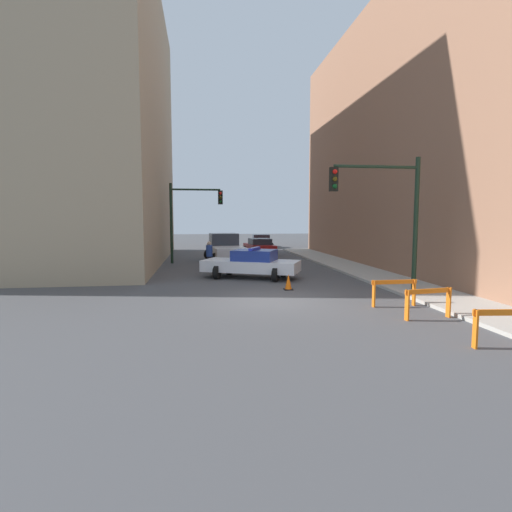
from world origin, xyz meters
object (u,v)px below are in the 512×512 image
Objects in this scene: police_car at (252,263)px; traffic_cone at (288,282)px; traffic_light_far at (188,211)px; parked_car_near at (259,246)px; barrier_mid at (428,298)px; traffic_light_near at (388,203)px; parked_car_mid at (261,241)px; pedestrian_crossing at (209,256)px; white_truck at (226,249)px; barrier_front at (507,322)px; barrier_back at (394,288)px.

police_car reaches higher than traffic_cone.
traffic_cone is (4.34, -10.59, -3.08)m from traffic_light_far.
barrier_mid is (1.85, -21.19, -0.06)m from parked_car_near.
parked_car_near is 16.00m from traffic_cone.
parked_car_mid is (-1.25, 24.80, -2.86)m from traffic_light_near.
pedestrian_crossing is (1.25, -4.19, -2.54)m from traffic_light_far.
traffic_light_near is 1.03× the size of police_car.
parked_car_mid is (4.34, 12.82, -0.23)m from white_truck.
barrier_front is (-0.40, -6.77, -2.91)m from traffic_light_near.
white_truck is 19.47m from barrier_front.
traffic_light_far is at bearing -140.93° from parked_car_near.
barrier_back is (5.92, -9.92, -0.24)m from pedestrian_crossing.
parked_car_near is 1.01× the size of parked_car_mid.
traffic_cone is at bearing 119.94° from barrier_mid.
white_truck reaches higher than barrier_mid.
white_truck is (2.44, 0.23, -2.49)m from traffic_light_far.
white_truck is 15.10m from barrier_back.
barrier_mid is at bearing -60.06° from traffic_cone.
parked_car_mid reaches higher than barrier_front.
traffic_light_far is 3.49m from white_truck.
traffic_light_near is at bearing -131.48° from pedestrian_crossing.
traffic_cone is at bearing -99.37° from parked_car_near.
parked_car_near reaches higher than barrier_mid.
parked_car_near is 2.68× the size of pedestrian_crossing.
pedestrian_crossing is 1.04× the size of barrier_mid.
pedestrian_crossing is at bearing -119.20° from parked_car_near.
police_car is at bearing -65.46° from traffic_light_far.
traffic_light_near is 1.17× the size of parked_car_near.
white_truck is 13.54m from parked_car_mid.
barrier_back is at bearing -63.07° from traffic_light_far.
traffic_light_near is at bearing 80.63° from barrier_mid.
parked_car_mid is at bearing 14.74° from police_car.
parked_car_near is at bearing 85.82° from traffic_cone.
traffic_light_near is 0.93× the size of white_truck.
traffic_light_near reaches higher than barrier_front.
barrier_back is 4.53m from traffic_cone.
white_truck is (-5.59, 11.99, -2.62)m from traffic_light_near.
police_car is at bearing -105.37° from parked_car_near.
traffic_cone is (-2.83, 3.53, -0.30)m from barrier_back.
traffic_light_far is 0.93× the size of white_truck.
traffic_light_far is 14.95m from parked_car_mid.
traffic_light_far is 5.06m from pedestrian_crossing.
pedestrian_crossing is at bearing 120.82° from barrier_back.
traffic_light_far is at bearing 124.33° from traffic_light_near.
barrier_back is (4.73, -14.34, -0.29)m from white_truck.
traffic_light_far is 3.26× the size of barrier_front.
traffic_cone is at bearing 128.71° from barrier_back.
parked_car_near is at bearing 94.88° from barrier_back.
barrier_mid is at bearing -78.48° from white_truck.
barrier_mid is (-0.27, 2.70, 0.00)m from barrier_front.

